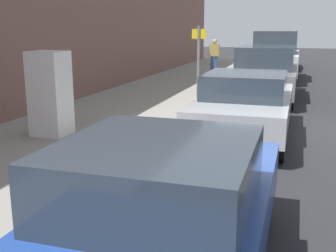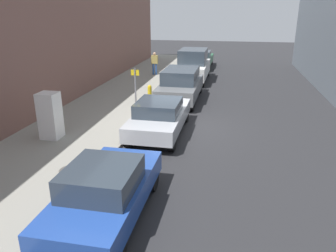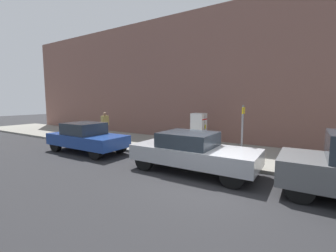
% 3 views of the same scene
% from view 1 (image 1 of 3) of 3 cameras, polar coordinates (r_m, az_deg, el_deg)
% --- Properties ---
extents(ground_plane, '(80.00, 80.00, 0.00)m').
position_cam_1_polar(ground_plane, '(10.19, 14.40, -0.42)').
color(ground_plane, '#28282B').
extents(sidewalk_slab, '(4.48, 44.00, 0.12)m').
position_cam_1_polar(sidewalk_slab, '(11.06, -6.31, 1.31)').
color(sidewalk_slab, gray).
rests_on(sidewalk_slab, ground).
extents(discarded_refrigerator, '(0.70, 0.68, 1.74)m').
position_cam_1_polar(discarded_refrigerator, '(9.06, -15.67, 4.24)').
color(discarded_refrigerator, white).
rests_on(discarded_refrigerator, sidewalk_slab).
extents(manhole_cover, '(0.70, 0.70, 0.02)m').
position_cam_1_polar(manhole_cover, '(6.33, -11.87, -7.47)').
color(manhole_cover, '#47443F').
rests_on(manhole_cover, sidewalk_slab).
extents(street_sign_post, '(0.36, 0.07, 2.25)m').
position_cam_1_polar(street_sign_post, '(10.70, 4.13, 8.17)').
color(street_sign_post, slate).
rests_on(street_sign_post, sidewalk_slab).
extents(fire_hydrant, '(0.22, 0.22, 0.76)m').
position_cam_1_polar(fire_hydrant, '(14.17, 6.25, 5.80)').
color(fire_hydrant, gold).
rests_on(fire_hydrant, sidewalk_slab).
extents(pedestrian_walking_far, '(0.47, 0.22, 1.63)m').
position_cam_1_polar(pedestrian_walking_far, '(21.03, 6.30, 9.74)').
color(pedestrian_walking_far, '#2D5193').
rests_on(pedestrian_walking_far, sidewalk_slab).
extents(parked_hatchback_blue, '(1.75, 4.11, 1.45)m').
position_cam_1_polar(parked_hatchback_blue, '(3.78, -0.59, -11.85)').
color(parked_hatchback_blue, '#23479E').
rests_on(parked_hatchback_blue, ground).
extents(parked_sedan_silver, '(1.85, 4.42, 1.41)m').
position_cam_1_polar(parked_sedan_silver, '(9.21, 10.46, 3.03)').
color(parked_sedan_silver, silver).
rests_on(parked_sedan_silver, ground).
extents(parked_suv_gray, '(1.97, 4.90, 1.73)m').
position_cam_1_polar(parked_suv_gray, '(14.34, 13.08, 7.13)').
color(parked_suv_gray, slate).
rests_on(parked_suv_gray, ground).
extents(parked_van_white, '(2.01, 4.87, 2.16)m').
position_cam_1_polar(parked_van_white, '(19.62, 14.36, 9.20)').
color(parked_van_white, silver).
rests_on(parked_van_white, ground).
extents(parked_sedan_green, '(1.79, 4.79, 1.41)m').
position_cam_1_polar(parked_sedan_green, '(25.14, 15.04, 9.22)').
color(parked_sedan_green, '#1E6038').
rests_on(parked_sedan_green, ground).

